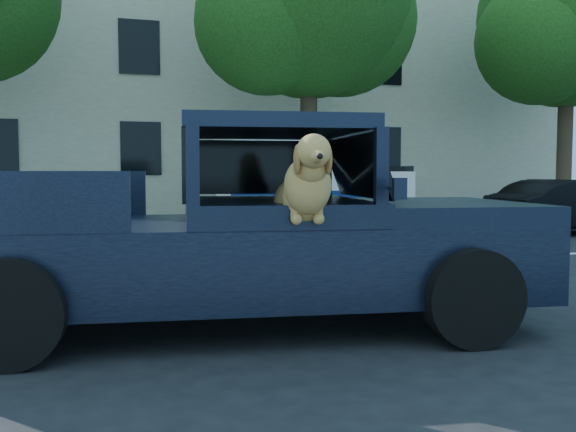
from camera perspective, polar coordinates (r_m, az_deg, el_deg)
name	(u,v)px	position (r m, az deg, el deg)	size (l,w,h in m)	color
ground	(136,328)	(6.47, -13.34, -9.68)	(120.00, 120.00, 0.00)	black
far_sidewalk	(111,233)	(15.55, -15.42, -1.47)	(60.00, 4.00, 0.15)	gray
lane_stripes	(254,268)	(10.07, -3.08, -4.63)	(21.60, 0.14, 0.01)	silver
street_tree_mid	(310,8)	(17.30, 1.95, 18.03)	(6.00, 5.20, 8.60)	#332619
street_tree_right	(568,28)	(21.21, 23.66, 15.08)	(6.00, 5.20, 8.60)	#332619
building_main	(192,86)	(23.22, -8.53, 11.34)	(26.00, 6.00, 9.00)	beige
pickup_truck	(233,258)	(6.26, -4.92, -3.72)	(5.84, 3.22, 2.01)	black
mail_truck	(309,193)	(14.77, 1.86, 2.04)	(4.27, 2.22, 2.32)	silver
parked_sedan	(566,207)	(16.91, 23.47, 0.76)	(4.01, 1.40, 1.32)	black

